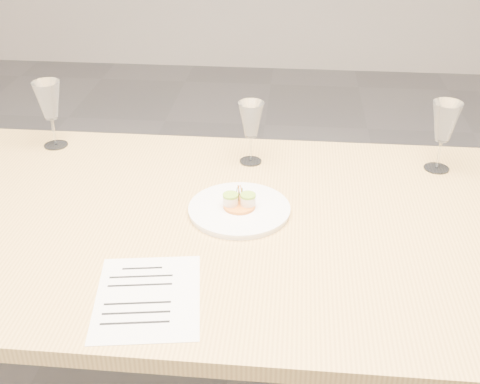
# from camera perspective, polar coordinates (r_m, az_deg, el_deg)

# --- Properties ---
(dining_table) EXTENTS (2.40, 1.00, 0.75)m
(dining_table) POSITION_cam_1_polar(r_m,az_deg,el_deg) (1.60, -2.04, -4.61)
(dining_table) COLOR #E2B462
(dining_table) RESTS_ON ground
(dinner_plate) EXTENTS (0.27, 0.27, 0.07)m
(dinner_plate) POSITION_cam_1_polar(r_m,az_deg,el_deg) (1.59, -0.06, -1.56)
(dinner_plate) COLOR white
(dinner_plate) RESTS_ON dining_table
(recipe_sheet) EXTENTS (0.26, 0.31, 0.00)m
(recipe_sheet) POSITION_cam_1_polar(r_m,az_deg,el_deg) (1.33, -8.76, -9.80)
(recipe_sheet) COLOR white
(recipe_sheet) RESTS_ON dining_table
(wine_glass_1) EXTENTS (0.09, 0.09, 0.22)m
(wine_glass_1) POSITION_cam_1_polar(r_m,az_deg,el_deg) (1.98, -17.68, 8.16)
(wine_glass_1) COLOR white
(wine_glass_1) RESTS_ON dining_table
(wine_glass_2) EXTENTS (0.08, 0.08, 0.19)m
(wine_glass_2) POSITION_cam_1_polar(r_m,az_deg,el_deg) (1.79, 1.05, 6.74)
(wine_glass_2) COLOR white
(wine_glass_2) RESTS_ON dining_table
(wine_glass_3) EXTENTS (0.09, 0.09, 0.21)m
(wine_glass_3) POSITION_cam_1_polar(r_m,az_deg,el_deg) (1.84, 18.84, 6.19)
(wine_glass_3) COLOR white
(wine_glass_3) RESTS_ON dining_table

